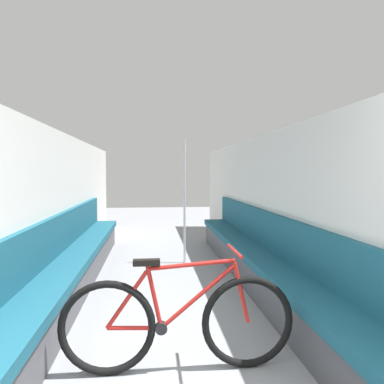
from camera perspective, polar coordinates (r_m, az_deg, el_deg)
name	(u,v)px	position (r m, az deg, el deg)	size (l,w,h in m)	color
wall_left	(51,210)	(5.03, -20.72, -2.64)	(0.10, 10.76, 2.06)	silver
wall_right	(276,208)	(5.14, 12.65, -2.39)	(0.10, 10.76, 2.06)	silver
bench_seat_row_left	(71,267)	(5.04, -17.90, -10.80)	(0.46, 6.45, 0.98)	#4C4C51
bench_seat_row_right	(258,262)	(5.13, 10.05, -10.44)	(0.46, 6.45, 0.98)	#4C4C51
bicycle	(179,322)	(2.99, -2.06, -19.23)	(1.78, 0.46, 0.93)	black
grab_pole_near	(185,203)	(6.19, -1.15, -1.76)	(0.08, 0.08, 2.04)	gray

